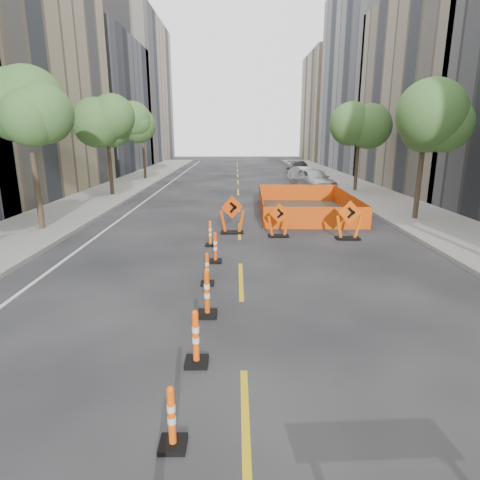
{
  "coord_description": "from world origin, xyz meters",
  "views": [
    {
      "loc": [
        -0.12,
        -6.69,
        4.02
      ],
      "look_at": [
        -0.02,
        4.34,
        1.1
      ],
      "focal_mm": 30.0,
      "sensor_mm": 36.0,
      "label": 1
    }
  ],
  "objects_px": {
    "channelizer_4": "(207,269)",
    "chevron_sign_left": "(232,215)",
    "channelizer_5": "(215,247)",
    "chevron_sign_center": "(279,220)",
    "chevron_sign_right": "(349,220)",
    "channelizer_1": "(172,417)",
    "channelizer_6": "(210,233)",
    "parked_car_far": "(299,169)",
    "parked_car_mid": "(305,175)",
    "channelizer_2": "(196,337)",
    "parked_car_near": "(313,179)",
    "channelizer_3": "(207,293)"
  },
  "relations": [
    {
      "from": "channelizer_4",
      "to": "chevron_sign_left",
      "type": "bearing_deg",
      "value": 84.02
    },
    {
      "from": "channelizer_5",
      "to": "channelizer_4",
      "type": "bearing_deg",
      "value": -93.57
    },
    {
      "from": "chevron_sign_center",
      "to": "chevron_sign_right",
      "type": "xyz_separation_m",
      "value": [
        2.69,
        -0.44,
        0.08
      ]
    },
    {
      "from": "channelizer_1",
      "to": "chevron_sign_right",
      "type": "height_order",
      "value": "chevron_sign_right"
    },
    {
      "from": "channelizer_5",
      "to": "channelizer_6",
      "type": "relative_size",
      "value": 1.06
    },
    {
      "from": "parked_car_far",
      "to": "chevron_sign_left",
      "type": "bearing_deg",
      "value": -105.81
    },
    {
      "from": "channelizer_5",
      "to": "chevron_sign_left",
      "type": "relative_size",
      "value": 0.64
    },
    {
      "from": "channelizer_1",
      "to": "parked_car_mid",
      "type": "bearing_deg",
      "value": 77.31
    },
    {
      "from": "chevron_sign_left",
      "to": "parked_car_far",
      "type": "height_order",
      "value": "chevron_sign_left"
    },
    {
      "from": "channelizer_2",
      "to": "channelizer_6",
      "type": "xyz_separation_m",
      "value": [
        -0.24,
        7.93,
        -0.05
      ]
    },
    {
      "from": "channelizer_4",
      "to": "parked_car_near",
      "type": "bearing_deg",
      "value": 71.33
    },
    {
      "from": "channelizer_2",
      "to": "chevron_sign_right",
      "type": "bearing_deg",
      "value": 59.93
    },
    {
      "from": "chevron_sign_left",
      "to": "channelizer_5",
      "type": "bearing_deg",
      "value": -122.05
    },
    {
      "from": "channelizer_4",
      "to": "chevron_sign_center",
      "type": "height_order",
      "value": "chevron_sign_center"
    },
    {
      "from": "channelizer_1",
      "to": "channelizer_4",
      "type": "xyz_separation_m",
      "value": [
        0.04,
        5.95,
        -0.0
      ]
    },
    {
      "from": "channelizer_1",
      "to": "channelizer_3",
      "type": "distance_m",
      "value": 3.97
    },
    {
      "from": "chevron_sign_left",
      "to": "channelizer_2",
      "type": "bearing_deg",
      "value": -118.0
    },
    {
      "from": "channelizer_5",
      "to": "chevron_sign_center",
      "type": "height_order",
      "value": "chevron_sign_center"
    },
    {
      "from": "channelizer_5",
      "to": "chevron_sign_right",
      "type": "distance_m",
      "value": 5.85
    },
    {
      "from": "channelizer_6",
      "to": "parked_car_near",
      "type": "height_order",
      "value": "parked_car_near"
    },
    {
      "from": "channelizer_3",
      "to": "parked_car_near",
      "type": "distance_m",
      "value": 21.86
    },
    {
      "from": "channelizer_1",
      "to": "chevron_sign_left",
      "type": "distance_m",
      "value": 11.89
    },
    {
      "from": "channelizer_6",
      "to": "chevron_sign_center",
      "type": "height_order",
      "value": "chevron_sign_center"
    },
    {
      "from": "channelizer_4",
      "to": "channelizer_6",
      "type": "bearing_deg",
      "value": 92.38
    },
    {
      "from": "chevron_sign_center",
      "to": "parked_car_far",
      "type": "height_order",
      "value": "parked_car_far"
    },
    {
      "from": "parked_car_near",
      "to": "parked_car_far",
      "type": "distance_m",
      "value": 10.16
    },
    {
      "from": "channelizer_5",
      "to": "parked_car_far",
      "type": "height_order",
      "value": "parked_car_far"
    },
    {
      "from": "channelizer_5",
      "to": "parked_car_mid",
      "type": "bearing_deg",
      "value": 73.38
    },
    {
      "from": "chevron_sign_center",
      "to": "parked_car_mid",
      "type": "bearing_deg",
      "value": 95.85
    },
    {
      "from": "channelizer_4",
      "to": "channelizer_6",
      "type": "relative_size",
      "value": 0.96
    },
    {
      "from": "channelizer_5",
      "to": "parked_car_near",
      "type": "height_order",
      "value": "parked_car_near"
    },
    {
      "from": "channelizer_2",
      "to": "chevron_sign_left",
      "type": "distance_m",
      "value": 9.91
    },
    {
      "from": "channelizer_4",
      "to": "channelizer_5",
      "type": "xyz_separation_m",
      "value": [
        0.12,
        1.98,
        0.05
      ]
    },
    {
      "from": "channelizer_6",
      "to": "chevron_sign_right",
      "type": "xyz_separation_m",
      "value": [
        5.37,
        0.92,
        0.3
      ]
    },
    {
      "from": "channelizer_4",
      "to": "channelizer_5",
      "type": "distance_m",
      "value": 1.99
    },
    {
      "from": "channelizer_4",
      "to": "chevron_sign_center",
      "type": "relative_size",
      "value": 0.66
    },
    {
      "from": "channelizer_3",
      "to": "chevron_sign_left",
      "type": "distance_m",
      "value": 7.92
    },
    {
      "from": "channelizer_1",
      "to": "parked_car_mid",
      "type": "relative_size",
      "value": 0.23
    },
    {
      "from": "channelizer_2",
      "to": "channelizer_4",
      "type": "distance_m",
      "value": 3.97
    },
    {
      "from": "channelizer_4",
      "to": "parked_car_far",
      "type": "distance_m",
      "value": 29.92
    },
    {
      "from": "channelizer_2",
      "to": "parked_car_mid",
      "type": "distance_m",
      "value": 28.76
    },
    {
      "from": "channelizer_2",
      "to": "channelizer_4",
      "type": "relative_size",
      "value": 1.15
    },
    {
      "from": "parked_car_mid",
      "to": "channelizer_1",
      "type": "bearing_deg",
      "value": -123.96
    },
    {
      "from": "channelizer_1",
      "to": "chevron_sign_center",
      "type": "relative_size",
      "value": 0.67
    },
    {
      "from": "parked_car_near",
      "to": "channelizer_6",
      "type": "bearing_deg",
      "value": -128.48
    },
    {
      "from": "channelizer_1",
      "to": "channelizer_5",
      "type": "height_order",
      "value": "channelizer_5"
    },
    {
      "from": "channelizer_1",
      "to": "parked_car_far",
      "type": "xyz_separation_m",
      "value": [
        6.99,
        35.05,
        0.26
      ]
    },
    {
      "from": "chevron_sign_center",
      "to": "chevron_sign_right",
      "type": "bearing_deg",
      "value": 9.28
    },
    {
      "from": "channelizer_4",
      "to": "channelizer_6",
      "type": "height_order",
      "value": "channelizer_6"
    },
    {
      "from": "parked_car_far",
      "to": "parked_car_mid",
      "type": "bearing_deg",
      "value": -93.26
    }
  ]
}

